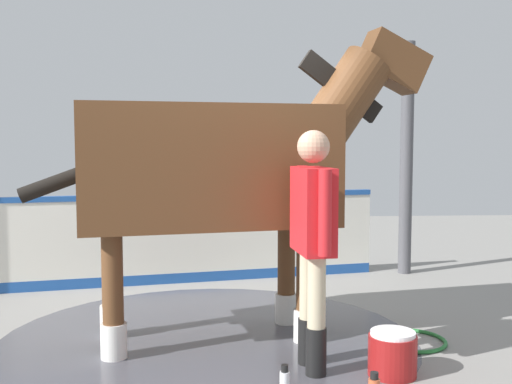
# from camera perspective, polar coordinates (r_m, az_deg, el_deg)

# --- Properties ---
(ground_plane) EXTENTS (16.00, 16.00, 0.02)m
(ground_plane) POSITION_cam_1_polar(r_m,az_deg,el_deg) (5.58, -6.10, -12.76)
(ground_plane) COLOR gray
(wet_patch) EXTENTS (3.51, 3.51, 0.00)m
(wet_patch) POSITION_cam_1_polar(r_m,az_deg,el_deg) (5.32, -4.52, -13.47)
(wet_patch) COLOR #4C4C54
(wet_patch) RESTS_ON ground
(barrier_wall) EXTENTS (4.83, 1.04, 1.05)m
(barrier_wall) POSITION_cam_1_polar(r_m,az_deg,el_deg) (7.25, -7.51, -4.64)
(barrier_wall) COLOR silver
(barrier_wall) RESTS_ON ground
(roof_post_near) EXTENTS (0.16, 0.16, 2.89)m
(roof_post_near) POSITION_cam_1_polar(r_m,az_deg,el_deg) (7.87, 13.84, 3.01)
(roof_post_near) COLOR #4C4C51
(roof_post_near) RESTS_ON ground
(horse) EXTENTS (3.44, 1.36, 2.64)m
(horse) POSITION_cam_1_polar(r_m,az_deg,el_deg) (5.09, -3.22, 2.45)
(horse) COLOR brown
(horse) RESTS_ON ground
(handler) EXTENTS (0.28, 0.69, 1.75)m
(handler) POSITION_cam_1_polar(r_m,az_deg,el_deg) (4.42, 5.31, -3.71)
(handler) COLOR black
(handler) RESTS_ON ground
(wash_bucket) EXTENTS (0.35, 0.35, 0.32)m
(wash_bucket) POSITION_cam_1_polar(r_m,az_deg,el_deg) (4.60, 12.60, -14.48)
(wash_bucket) COLOR maroon
(wash_bucket) RESTS_ON ground
(hose_coil) EXTENTS (0.60, 0.60, 0.03)m
(hose_coil) POSITION_cam_1_polar(r_m,az_deg,el_deg) (5.37, 14.13, -13.26)
(hose_coil) COLOR #267233
(hose_coil) RESTS_ON ground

